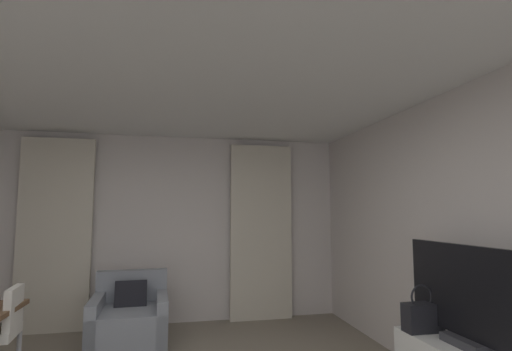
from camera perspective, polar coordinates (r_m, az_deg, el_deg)
wall_window at (r=5.49m, az=-13.78°, el=-7.74°), size 5.12×0.06×2.60m
wall_right at (r=3.43m, az=32.35°, el=-8.49°), size 0.06×6.12×2.60m
ceiling at (r=2.69m, az=-14.89°, el=18.80°), size 5.12×6.12×0.06m
curtain_left_panel at (r=5.57m, az=-28.23°, el=-7.73°), size 0.90×0.06×2.50m
curtain_right_panel at (r=5.50m, az=0.80°, el=-8.41°), size 0.90×0.06×2.50m
armchair at (r=4.81m, az=-18.66°, el=-20.28°), size 0.87×0.91×0.81m
tv_flatscreen at (r=3.19m, az=29.36°, el=-15.82°), size 0.20×1.15×0.71m
handbag_primary at (r=3.45m, az=23.97°, el=-18.94°), size 0.30×0.14×0.37m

